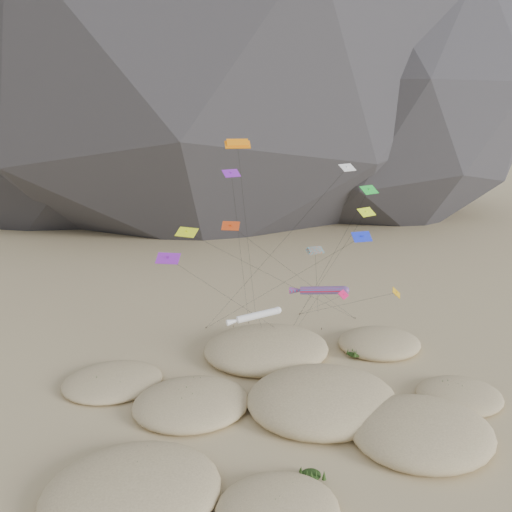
{
  "coord_description": "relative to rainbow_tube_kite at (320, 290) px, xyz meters",
  "views": [
    {
      "loc": [
        -13.62,
        -43.25,
        30.97
      ],
      "look_at": [
        -2.7,
        12.0,
        14.65
      ],
      "focal_mm": 35.0,
      "sensor_mm": 36.0,
      "label": 1
    }
  ],
  "objects": [
    {
      "name": "dune_grass",
      "position": [
        -5.88,
        -5.85,
        -10.11
      ],
      "size": [
        40.92,
        28.46,
        1.47
      ],
      "color": "black",
      "rests_on": "ground"
    },
    {
      "name": "kite_stakes",
      "position": [
        -1.97,
        14.94,
        -10.82
      ],
      "size": [
        23.21,
        7.47,
        0.3
      ],
      "color": "#3F2D1E",
      "rests_on": "ground"
    },
    {
      "name": "orange_parafoil",
      "position": [
        -8.67,
        5.7,
        16.2
      ],
      "size": [
        6.01,
        12.44,
        27.99
      ],
      "color": "orange",
      "rests_on": "ground"
    },
    {
      "name": "multi_parafoil",
      "position": [
        -0.51,
        0.84,
        4.48
      ],
      "size": [
        7.86,
        18.61,
        16.11
      ],
      "color": "#F15519",
      "rests_on": "ground"
    },
    {
      "name": "white_tube_kite",
      "position": [
        -8.04,
        -1.72,
        -1.82
      ],
      "size": [
        7.55,
        16.54,
        9.81
      ],
      "color": "silver",
      "rests_on": "ground"
    },
    {
      "name": "rainbow_tube_kite",
      "position": [
        0.0,
        0.0,
        0.0
      ],
      "size": [
        6.55,
        14.75,
        11.75
      ],
      "color": "red",
      "rests_on": "ground"
    },
    {
      "name": "delta_kites",
      "position": [
        -2.68,
        2.32,
        6.69
      ],
      "size": [
        29.76,
        23.33,
        24.97
      ],
      "color": "purple",
      "rests_on": "ground"
    },
    {
      "name": "ground",
      "position": [
        -4.34,
        -8.87,
        -10.97
      ],
      "size": [
        500.0,
        500.0,
        0.0
      ],
      "primitive_type": "plane",
      "color": "#CCB789",
      "rests_on": "ground"
    },
    {
      "name": "dunes",
      "position": [
        -5.07,
        -5.63,
        -10.22
      ],
      "size": [
        48.94,
        38.46,
        4.23
      ],
      "color": "#CCB789",
      "rests_on": "ground"
    }
  ]
}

